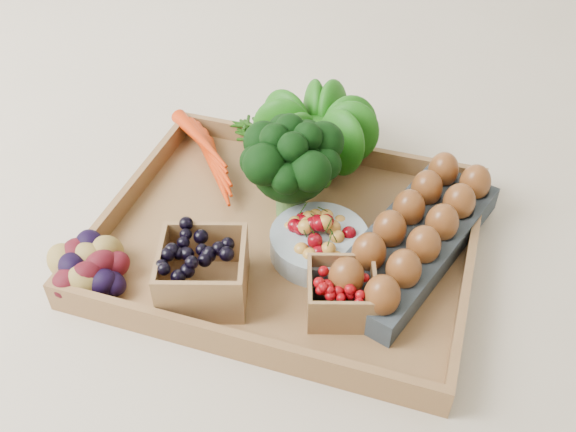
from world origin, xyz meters
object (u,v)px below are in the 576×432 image
(broccoli, at_px, (291,184))
(egg_carton, at_px, (413,244))
(cherry_bowl, at_px, (319,244))
(tray, at_px, (288,241))

(broccoli, distance_m, egg_carton, 0.20)
(broccoli, xyz_separation_m, cherry_bowl, (0.07, -0.07, -0.04))
(cherry_bowl, height_order, egg_carton, egg_carton)
(tray, relative_size, egg_carton, 1.60)
(tray, xyz_separation_m, egg_carton, (0.19, 0.03, 0.03))
(broccoli, bearing_deg, egg_carton, -8.39)
(broccoli, bearing_deg, cherry_bowl, -46.94)
(tray, height_order, cherry_bowl, cherry_bowl)
(broccoli, xyz_separation_m, egg_carton, (0.20, -0.03, -0.04))
(cherry_bowl, relative_size, egg_carton, 0.42)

